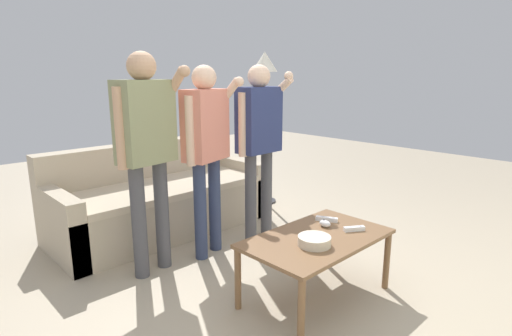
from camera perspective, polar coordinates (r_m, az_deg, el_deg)
ground_plane at (r=3.07m, az=3.91°, el=-16.08°), size 12.00×12.00×0.00m
couch at (r=4.07m, az=-13.45°, el=-4.45°), size 2.03×0.88×0.83m
coffee_table at (r=2.76m, az=8.59°, el=-10.56°), size 1.00×0.59×0.45m
snack_bowl at (r=2.59m, az=8.25°, el=-10.15°), size 0.21×0.21×0.06m
game_remote_nunchuk at (r=2.90m, az=9.72°, el=-7.74°), size 0.06×0.09×0.05m
floor_lamp at (r=4.64m, az=1.22°, el=12.74°), size 0.29×0.29×1.74m
player_left at (r=3.03m, az=-15.25°, el=4.01°), size 0.52×0.36×1.65m
player_center at (r=3.26m, az=-7.06°, el=4.04°), size 0.51×0.33×1.57m
player_right at (r=3.54m, az=0.44°, el=4.95°), size 0.47×0.31×1.58m
game_remote_wand_near at (r=2.87m, az=13.70°, el=-8.33°), size 0.14×0.11×0.03m
game_remote_wand_far at (r=3.01m, az=9.96°, el=-7.13°), size 0.10×0.16×0.03m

